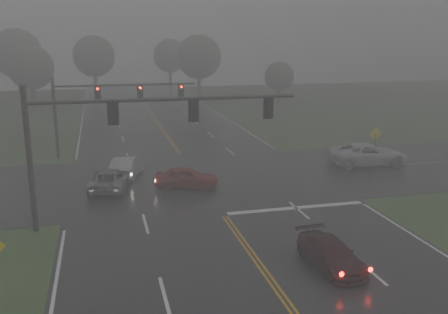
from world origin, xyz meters
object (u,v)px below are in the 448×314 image
object	(u,v)px
sedan_silver	(128,176)
pickup_white	(367,165)
signal_gantry_near	(118,127)
sedan_maroon	(330,267)
car_grey	(110,189)
signal_gantry_far	(100,100)
sedan_red	(187,188)

from	to	relation	value
sedan_silver	pickup_white	bearing A→B (deg)	-166.05
pickup_white	signal_gantry_near	bearing A→B (deg)	118.01
pickup_white	sedan_maroon	bearing A→B (deg)	150.76
car_grey	pickup_white	xyz separation A→B (m)	(20.16, 1.70, 0.00)
signal_gantry_near	car_grey	bearing A→B (deg)	94.26
sedan_maroon	car_grey	bearing A→B (deg)	118.77
signal_gantry_far	sedan_maroon	bearing A→B (deg)	-68.72
pickup_white	sedan_silver	bearing A→B (deg)	91.26
signal_gantry_near	pickup_white	bearing A→B (deg)	22.84
pickup_white	signal_gantry_near	size ratio (longest dim) A/B	0.43
sedan_red	car_grey	bearing A→B (deg)	94.43
car_grey	sedan_red	bearing A→B (deg)	179.29
sedan_maroon	pickup_white	distance (m)	19.39
sedan_maroon	signal_gantry_near	distance (m)	12.83
sedan_maroon	sedan_silver	world-z (taller)	sedan_silver
sedan_maroon	car_grey	distance (m)	17.01
sedan_silver	signal_gantry_near	distance (m)	11.02
sedan_maroon	signal_gantry_far	xyz separation A→B (m)	(-9.54, 24.49, 4.78)
sedan_maroon	pickup_white	xyz separation A→B (m)	(10.96, 16.00, 0.00)
sedan_red	car_grey	distance (m)	5.15
sedan_maroon	sedan_silver	distance (m)	18.98
car_grey	pickup_white	world-z (taller)	pickup_white
car_grey	signal_gantry_far	world-z (taller)	signal_gantry_far
pickup_white	signal_gantry_far	xyz separation A→B (m)	(-20.50, 8.49, 4.78)
sedan_silver	signal_gantry_far	world-z (taller)	signal_gantry_far
sedan_red	signal_gantry_near	size ratio (longest dim) A/B	0.29
sedan_maroon	signal_gantry_far	bearing A→B (deg)	107.30
car_grey	signal_gantry_far	distance (m)	11.25
sedan_maroon	car_grey	world-z (taller)	car_grey
car_grey	pickup_white	bearing A→B (deg)	-165.35
car_grey	signal_gantry_far	bearing A→B (deg)	-78.26
sedan_red	pickup_white	distance (m)	15.33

